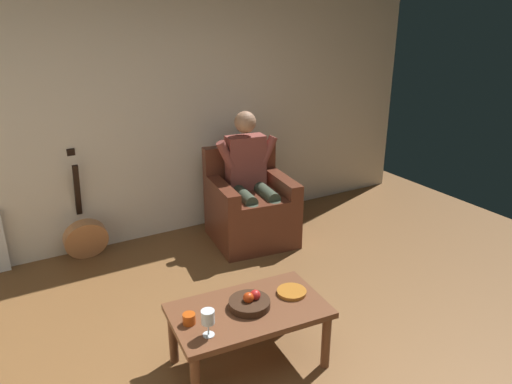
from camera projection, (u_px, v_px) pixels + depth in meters
The scene contains 9 objects.
wall_back at pixel (136, 106), 4.57m from camera, with size 6.52×0.06×2.71m, color beige.
armchair at pixel (250, 209), 4.86m from camera, with size 0.85×0.85×0.92m.
person_seated at pixel (250, 174), 4.72m from camera, with size 0.65×0.64×1.29m.
coffee_table at pixel (249, 317), 3.08m from camera, with size 1.03×0.65×0.43m.
guitar at pixel (85, 235), 4.50m from camera, with size 0.40×0.33×1.04m.
wine_glass_near at pixel (208, 319), 2.77m from camera, with size 0.08×0.08×0.17m.
fruit_bowl at pixel (250, 303), 3.06m from camera, with size 0.27×0.27×0.11m.
decorative_dish at pixel (292, 292), 3.22m from camera, with size 0.20×0.20×0.02m, color #A86321.
candle_jar at pixel (189, 319), 2.90m from camera, with size 0.08×0.08×0.07m, color #B84511.
Camera 1 is at (1.29, 1.88, 2.20)m, focal length 33.91 mm.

